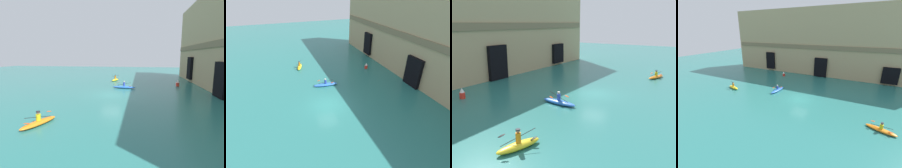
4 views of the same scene
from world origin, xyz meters
The scene contains 6 objects.
ground_plane centered at (0.00, 0.00, 0.00)m, with size 120.00×120.00×0.00m, color #28706B.
cliff_bluff centered at (-1.33, 16.11, 7.48)m, with size 45.51×5.74×15.03m.
kayak_blue centered at (-4.75, 1.24, 0.23)m, with size 1.13×3.60×1.15m.
kayak_yellow centered at (-12.76, -1.29, 0.26)m, with size 2.89×1.44×1.23m.
kayak_orange centered at (10.95, -3.62, 0.22)m, with size 3.16×1.69×1.05m.
marker_buoy centered at (-8.23, 9.96, 0.48)m, with size 0.53×0.53×1.05m.
Camera 3 is at (-22.35, -10.40, 7.02)m, focal length 40.00 mm.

